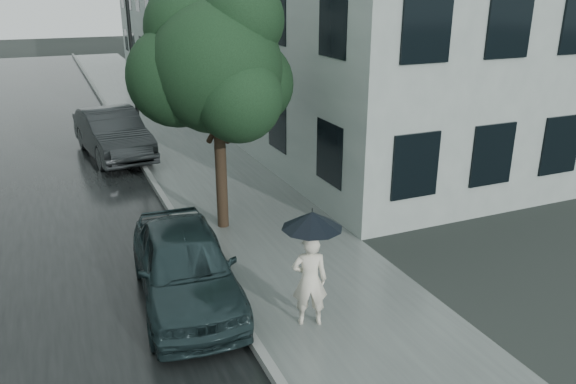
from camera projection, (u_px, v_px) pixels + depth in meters
name	position (u px, v px, depth m)	size (l,w,h in m)	color
ground	(310.00, 290.00, 10.56)	(120.00, 120.00, 0.00)	black
sidewalk	(178.00, 139.00, 20.98)	(3.50, 60.00, 0.01)	slate
kerb_near	(128.00, 142.00, 20.28)	(0.15, 60.00, 0.15)	slate
asphalt_road	(22.00, 155.00, 19.00)	(6.85, 60.00, 0.00)	black
building_near	(241.00, 5.00, 27.84)	(7.02, 36.00, 9.00)	#96A49E
pedestrian	(310.00, 280.00, 9.23)	(0.59, 0.39, 1.62)	beige
umbrella	(312.00, 220.00, 8.84)	(1.06, 1.06, 1.16)	black
street_tree	(215.00, 65.00, 12.16)	(3.76, 3.41, 5.60)	#332619
lamp_post	(128.00, 60.00, 18.41)	(0.85, 0.32, 5.38)	black
car_near	(185.00, 265.00, 9.98)	(1.66, 4.13, 1.41)	#1A2A2C
car_far	(113.00, 133.00, 18.58)	(1.65, 4.73, 1.56)	#272B2C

